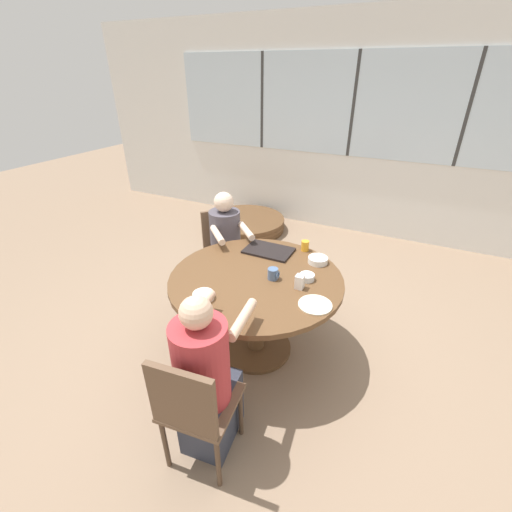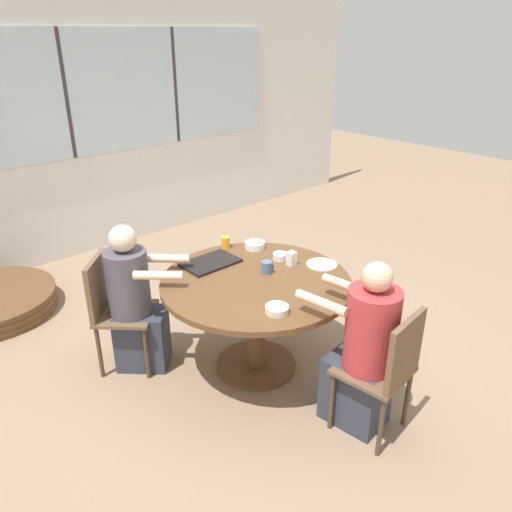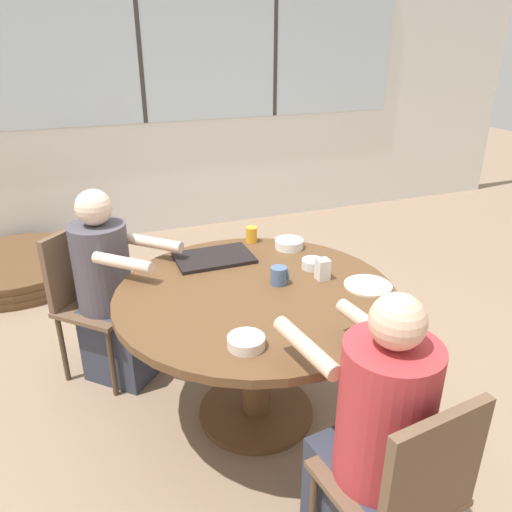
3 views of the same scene
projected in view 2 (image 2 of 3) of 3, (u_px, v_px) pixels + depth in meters
name	position (u px, v px, depth m)	size (l,w,h in m)	color
ground_plane	(256.00, 366.00, 3.78)	(16.00, 16.00, 0.00)	#8C725B
wall_back_with_windows	(69.00, 124.00, 5.14)	(8.40, 0.08, 2.80)	silver
dining_table	(256.00, 298.00, 3.53)	(1.34, 1.34, 0.73)	brown
chair_for_woman_green_shirt	(112.00, 303.00, 3.60)	(0.57, 0.57, 0.87)	brown
chair_for_man_blue_shirt	(388.00, 365.00, 2.94)	(0.44, 0.44, 0.87)	brown
person_woman_green_shirt	(135.00, 305.00, 3.60)	(0.60, 0.60, 1.12)	#333847
person_man_blue_shirt	(363.00, 355.00, 3.04)	(0.38, 0.62, 1.15)	#333847
food_tray_dark	(210.00, 263.00, 3.70)	(0.41, 0.27, 0.02)	black
coffee_mug	(267.00, 267.00, 3.55)	(0.09, 0.08, 0.09)	slate
juice_glass	(226.00, 242.00, 3.96)	(0.07, 0.07, 0.09)	gold
milk_carton_small	(291.00, 258.00, 3.67)	(0.06, 0.06, 0.11)	silver
bowl_white_shallow	(280.00, 256.00, 3.77)	(0.11, 0.11, 0.05)	silver
bowl_cereal	(277.00, 309.00, 3.06)	(0.15, 0.15, 0.04)	silver
bowl_fruit	(255.00, 245.00, 3.96)	(0.16, 0.16, 0.05)	white
plate_tortillas	(322.00, 264.00, 3.68)	(0.23, 0.23, 0.01)	beige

